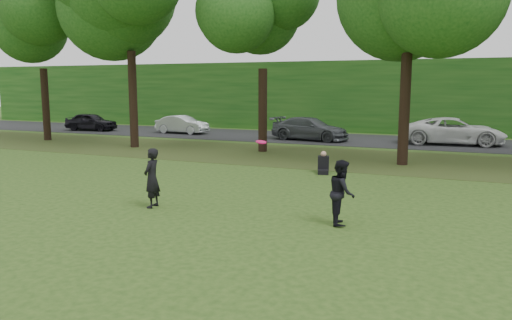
{
  "coord_description": "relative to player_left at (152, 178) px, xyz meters",
  "views": [
    {
      "loc": [
        6.45,
        -9.15,
        3.33
      ],
      "look_at": [
        1.19,
        3.2,
        1.3
      ],
      "focal_mm": 35.0,
      "sensor_mm": 36.0,
      "label": 1
    }
  ],
  "objects": [
    {
      "name": "player_left",
      "position": [
        0.0,
        0.0,
        0.0
      ],
      "size": [
        0.45,
        0.63,
        1.63
      ],
      "primitive_type": "imported",
      "rotation": [
        0.0,
        0.0,
        -1.46
      ],
      "color": "black",
      "rests_on": "ground"
    },
    {
      "name": "ground",
      "position": [
        1.39,
        -2.01,
        -0.82
      ],
      "size": [
        120.0,
        120.0,
        0.0
      ],
      "primitive_type": "plane",
      "color": "#274616",
      "rests_on": "ground"
    },
    {
      "name": "parked_cars",
      "position": [
        1.91,
        18.14,
        -0.1
      ],
      "size": [
        39.74,
        3.71,
        1.5
      ],
      "color": "black",
      "rests_on": "street"
    },
    {
      "name": "frisbee",
      "position": [
        3.02,
        0.49,
        1.07
      ],
      "size": [
        0.31,
        0.31,
        0.09
      ],
      "color": "#E0125E",
      "rests_on": "ground"
    },
    {
      "name": "street",
      "position": [
        1.39,
        18.99,
        -0.81
      ],
      "size": [
        70.0,
        7.0,
        0.02
      ],
      "primitive_type": "cube",
      "color": "black",
      "rests_on": "ground"
    },
    {
      "name": "far_hedge",
      "position": [
        1.39,
        24.99,
        1.68
      ],
      "size": [
        70.0,
        3.0,
        5.0
      ],
      "primitive_type": "cube",
      "color": "#184B15",
      "rests_on": "ground"
    },
    {
      "name": "leaf_litter",
      "position": [
        1.39,
        10.99,
        -0.81
      ],
      "size": [
        60.0,
        7.0,
        0.01
      ],
      "primitive_type": "cube",
      "color": "#3F3816",
      "rests_on": "ground"
    },
    {
      "name": "player_right",
      "position": [
        5.16,
        0.37,
        -0.03
      ],
      "size": [
        0.79,
        0.9,
        1.57
      ],
      "primitive_type": "imported",
      "rotation": [
        0.0,
        0.0,
        1.86
      ],
      "color": "black",
      "rests_on": "ground"
    },
    {
      "name": "seated_person",
      "position": [
        2.86,
        7.07,
        -0.51
      ],
      "size": [
        0.59,
        0.81,
        0.83
      ],
      "rotation": [
        0.0,
        0.0,
        0.26
      ],
      "color": "black",
      "rests_on": "ground"
    }
  ]
}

